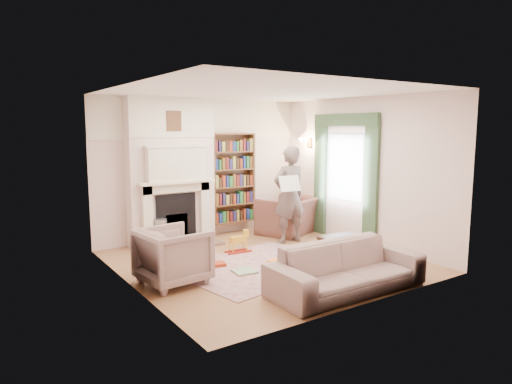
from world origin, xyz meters
TOP-DOWN VIEW (x-y plane):
  - floor at (0.00, 0.00)m, footprint 4.50×4.50m
  - ceiling at (0.00, 0.00)m, footprint 4.50×4.50m
  - wall_back at (0.00, 2.25)m, footprint 4.50×0.00m
  - wall_front at (0.00, -2.25)m, footprint 4.50×0.00m
  - wall_left at (-2.25, 0.00)m, footprint 0.00×4.50m
  - wall_right at (2.25, 0.00)m, footprint 0.00×4.50m
  - fireplace at (-0.75, 2.05)m, footprint 1.70×0.58m
  - bookcase at (0.65, 2.12)m, footprint 1.00×0.24m
  - window at (2.23, 0.40)m, footprint 0.02×0.90m
  - curtain_left at (2.20, -0.30)m, footprint 0.07×0.32m
  - curtain_right at (2.20, 1.10)m, footprint 0.07×0.32m
  - pelmet at (2.19, 0.40)m, footprint 0.09×1.70m
  - wall_sconce at (2.03, 1.50)m, footprint 0.20×0.24m
  - rug at (-0.24, -0.16)m, footprint 2.84×2.35m
  - armchair_reading at (1.61, 1.42)m, footprint 1.49×1.41m
  - armchair_left at (-1.70, -0.17)m, footprint 0.99×0.97m
  - sofa at (0.14, -1.77)m, footprint 2.27×0.92m
  - man_reading at (1.16, 0.82)m, footprint 0.72×0.50m
  - newspaper at (1.01, 0.62)m, footprint 0.44×0.15m
  - coffee_table at (1.03, -0.76)m, footprint 0.71×0.47m
  - paraffin_heater at (-1.11, 1.78)m, footprint 0.30×0.30m
  - rocking_horse at (-0.09, 0.69)m, footprint 0.48×0.22m
  - board_game at (-0.60, -0.33)m, footprint 0.38×0.38m
  - game_box_lid at (-0.82, 0.20)m, footprint 0.34×0.27m
  - comic_annuals at (0.13, -0.37)m, footprint 0.68×0.65m

SIDE VIEW (x-z plane):
  - floor at x=0.00m, z-range 0.00..0.00m
  - rug at x=-0.24m, z-range 0.00..0.01m
  - comic_annuals at x=0.13m, z-range 0.01..0.03m
  - board_game at x=-0.60m, z-range 0.01..0.04m
  - game_box_lid at x=-0.82m, z-range 0.01..0.06m
  - rocking_horse at x=-0.09m, z-range 0.00..0.41m
  - coffee_table at x=1.03m, z-range 0.00..0.45m
  - paraffin_heater at x=-1.11m, z-range 0.00..0.55m
  - sofa at x=0.14m, z-range 0.00..0.66m
  - armchair_reading at x=1.61m, z-range 0.00..0.77m
  - armchair_left at x=-1.70m, z-range 0.00..0.82m
  - man_reading at x=1.16m, z-range 0.00..1.88m
  - bookcase at x=0.65m, z-range 0.25..2.10m
  - newspaper at x=1.01m, z-range 1.04..1.34m
  - curtain_left at x=2.20m, z-range 0.00..2.40m
  - curtain_right at x=2.20m, z-range 0.00..2.40m
  - fireplace at x=-0.75m, z-range -0.01..2.79m
  - wall_back at x=0.00m, z-range -0.85..3.65m
  - wall_front at x=0.00m, z-range -0.85..3.65m
  - wall_left at x=-2.25m, z-range -0.85..3.65m
  - wall_right at x=2.25m, z-range -0.85..3.65m
  - window at x=2.23m, z-range 0.80..2.10m
  - wall_sconce at x=2.03m, z-range 1.78..2.02m
  - pelmet at x=2.19m, z-range 2.26..2.50m
  - ceiling at x=0.00m, z-range 2.80..2.80m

